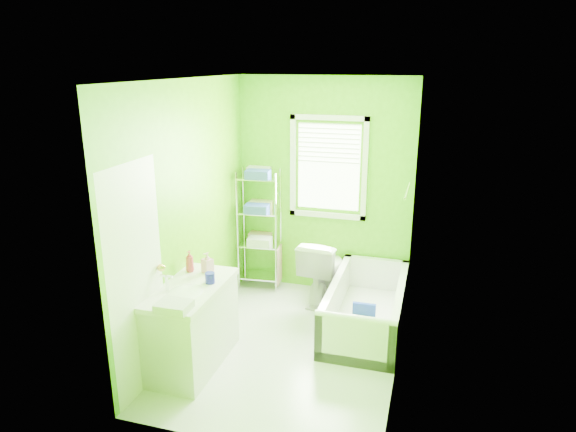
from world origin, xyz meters
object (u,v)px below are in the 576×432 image
(bathtub, at_px, (366,313))
(wire_shelf_unit, at_px, (260,216))
(vanity, at_px, (192,323))
(toilet, at_px, (323,269))

(bathtub, height_order, wire_shelf_unit, wire_shelf_unit)
(wire_shelf_unit, bearing_deg, vanity, -91.16)
(toilet, relative_size, vanity, 0.72)
(bathtub, bearing_deg, toilet, 138.48)
(toilet, relative_size, wire_shelf_unit, 0.52)
(toilet, xyz_separation_m, wire_shelf_unit, (-0.84, 0.18, 0.53))
(toilet, height_order, vanity, vanity)
(toilet, xyz_separation_m, vanity, (-0.88, -1.66, 0.03))
(bathtub, bearing_deg, vanity, -141.98)
(wire_shelf_unit, bearing_deg, bathtub, -26.19)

